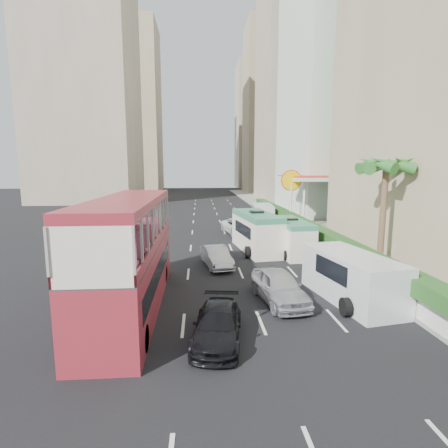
{
  "coord_description": "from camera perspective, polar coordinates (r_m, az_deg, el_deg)",
  "views": [
    {
      "loc": [
        -2.91,
        -15.46,
        6.31
      ],
      "look_at": [
        -1.5,
        4.0,
        3.2
      ],
      "focal_mm": 28.0,
      "sensor_mm": 36.0,
      "label": 1
    }
  ],
  "objects": [
    {
      "name": "kerb_wall",
      "position": [
        31.35,
        12.83,
        -1.52
      ],
      "size": [
        0.3,
        44.0,
        1.0
      ],
      "primitive_type": "cube",
      "color": "silver",
      "rests_on": "sidewalk"
    },
    {
      "name": "tower_far_b",
      "position": [
        121.88,
        5.49,
        15.47
      ],
      "size": [
        14.0,
        14.0,
        40.0
      ],
      "primitive_type": "cube",
      "color": "#B7A790",
      "rests_on": "ground"
    },
    {
      "name": "car_silver_lane_a",
      "position": [
        22.87,
        -1.25,
        -6.96
      ],
      "size": [
        2.14,
        4.2,
        1.32
      ],
      "primitive_type": "imported",
      "rotation": [
        0.0,
        0.0,
        0.19
      ],
      "color": "silver",
      "rests_on": "ground"
    },
    {
      "name": "tower_mid",
      "position": [
        78.63,
        12.37,
        22.61
      ],
      "size": [
        16.0,
        16.0,
        50.0
      ],
      "primitive_type": "cube",
      "color": "#B7A790",
      "rests_on": "ground"
    },
    {
      "name": "ground_plane",
      "position": [
        16.95,
        6.2,
        -12.85
      ],
      "size": [
        200.0,
        200.0,
        0.0
      ],
      "primitive_type": "plane",
      "color": "black",
      "rests_on": "ground"
    },
    {
      "name": "tower_far_a",
      "position": [
        100.7,
        7.69,
        17.94
      ],
      "size": [
        14.0,
        14.0,
        44.0
      ],
      "primitive_type": "cube",
      "color": "tan",
      "rests_on": "ground"
    },
    {
      "name": "hedge",
      "position": [
        31.21,
        12.88,
        0.02
      ],
      "size": [
        1.1,
        44.0,
        0.7
      ],
      "primitive_type": "cube",
      "color": "#2D6626",
      "rests_on": "kerb_wall"
    },
    {
      "name": "car_black",
      "position": [
        13.67,
        -1.06,
        -18.43
      ],
      "size": [
        2.27,
        4.39,
        1.22
      ],
      "primitive_type": "imported",
      "rotation": [
        0.0,
        0.0,
        -0.14
      ],
      "color": "black",
      "rests_on": "ground"
    },
    {
      "name": "tower_left_a",
      "position": [
        76.14,
        -21.96,
        23.43
      ],
      "size": [
        18.0,
        18.0,
        52.0
      ],
      "primitive_type": "cube",
      "color": "#B7A790",
      "rests_on": "ground"
    },
    {
      "name": "panel_van_far",
      "position": [
        40.48,
        6.33,
        1.59
      ],
      "size": [
        2.7,
        5.63,
        2.18
      ],
      "primitive_type": "cube",
      "rotation": [
        0.0,
        0.0,
        -0.1
      ],
      "color": "silver",
      "rests_on": "ground"
    },
    {
      "name": "panel_van_near",
      "position": [
        18.05,
        20.06,
        -8.15
      ],
      "size": [
        3.24,
        6.01,
        2.28
      ],
      "primitive_type": "cube",
      "rotation": [
        0.0,
        0.0,
        0.18
      ],
      "color": "silver",
      "rests_on": "ground"
    },
    {
      "name": "shell_station",
      "position": [
        40.73,
        14.39,
        3.76
      ],
      "size": [
        6.5,
        8.0,
        5.5
      ],
      "primitive_type": "cube",
      "color": "silver",
      "rests_on": "ground"
    },
    {
      "name": "minibus_near",
      "position": [
        27.05,
        5.31,
        -1.28
      ],
      "size": [
        3.13,
        6.89,
        2.95
      ],
      "primitive_type": "cube",
      "rotation": [
        0.0,
        0.0,
        0.14
      ],
      "color": "silver",
      "rests_on": "ground"
    },
    {
      "name": "double_decker_bus",
      "position": [
        16.22,
        -15.06,
        -4.74
      ],
      "size": [
        2.5,
        11.0,
        5.06
      ],
      "primitive_type": "cube",
      "color": "maroon",
      "rests_on": "ground"
    },
    {
      "name": "tower_left_b",
      "position": [
        108.47,
        -14.94,
        17.62
      ],
      "size": [
        16.0,
        16.0,
        46.0
      ],
      "primitive_type": "cube",
      "color": "tan",
      "rests_on": "ground"
    },
    {
      "name": "sidewalk",
      "position": [
        42.63,
        12.13,
        0.47
      ],
      "size": [
        6.0,
        120.0,
        0.18
      ],
      "primitive_type": "cube",
      "color": "#99968C",
      "rests_on": "ground"
    },
    {
      "name": "palm_tree",
      "position": [
        22.41,
        24.46,
        0.72
      ],
      "size": [
        0.36,
        0.36,
        6.4
      ],
      "primitive_type": "cylinder",
      "color": "brown",
      "rests_on": "sidewalk"
    },
    {
      "name": "van_asset",
      "position": [
        34.16,
        2.43,
        -1.59
      ],
      "size": [
        3.42,
        5.59,
        1.45
      ],
      "primitive_type": "imported",
      "rotation": [
        0.0,
        0.0,
        0.21
      ],
      "color": "silver",
      "rests_on": "ground"
    },
    {
      "name": "car_silver_lane_b",
      "position": [
        17.31,
        8.95,
        -12.45
      ],
      "size": [
        2.43,
        4.67,
        1.52
      ],
      "primitive_type": "imported",
      "rotation": [
        0.0,
        0.0,
        0.15
      ],
      "color": "silver",
      "rests_on": "ground"
    },
    {
      "name": "minibus_far",
      "position": [
        26.47,
        10.84,
        -2.09
      ],
      "size": [
        2.22,
        5.82,
        2.54
      ],
      "primitive_type": "cube",
      "rotation": [
        0.0,
        0.0,
        0.05
      ],
      "color": "silver",
      "rests_on": "ground"
    }
  ]
}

